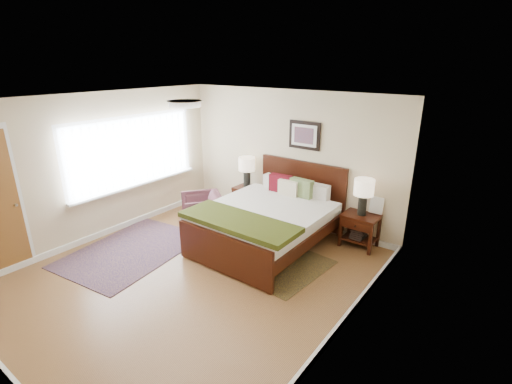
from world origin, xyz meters
TOP-DOWN VIEW (x-y plane):
  - floor at (0.00, 0.00)m, footprint 5.00×5.00m
  - back_wall at (0.00, 2.50)m, footprint 4.50×0.04m
  - left_wall at (-2.25, 0.00)m, footprint 0.04×5.00m
  - right_wall at (2.25, 0.00)m, footprint 0.04×5.00m
  - ceiling at (0.00, 0.00)m, footprint 4.50×5.00m
  - window at (-2.20, 0.70)m, footprint 0.11×2.72m
  - ceil_fixture at (0.00, 0.00)m, footprint 0.44×0.44m
  - bed at (0.35, 1.38)m, footprint 1.87×2.28m
  - wall_art at (0.35, 2.47)m, footprint 0.62×0.05m
  - nightstand_left at (-0.80, 2.25)m, footprint 0.47×0.43m
  - nightstand_right at (1.60, 2.26)m, footprint 0.58×0.43m
  - lamp_left at (-0.80, 2.27)m, footprint 0.32×0.32m
  - lamp_right at (1.60, 2.27)m, footprint 0.32×0.32m
  - armchair at (-1.06, 1.24)m, footprint 0.98×0.99m
  - rug_persian at (-1.35, -0.14)m, footprint 1.79×2.33m
  - rug_navy at (1.06, 0.93)m, footprint 1.00×1.41m

SIDE VIEW (x-z plane):
  - floor at x=0.00m, z-range 0.00..0.00m
  - rug_persian at x=-1.35m, z-range 0.00..0.01m
  - rug_navy at x=1.06m, z-range 0.00..0.01m
  - armchair at x=-1.06m, z-range 0.00..0.65m
  - nightstand_right at x=1.60m, z-range 0.07..0.64m
  - nightstand_left at x=-0.80m, z-range 0.16..0.73m
  - bed at x=0.35m, z-range -0.05..1.18m
  - lamp_left at x=-0.80m, z-range 0.68..1.29m
  - lamp_right at x=1.60m, z-range 0.69..1.30m
  - back_wall at x=0.00m, z-range 0.00..2.50m
  - left_wall at x=-2.25m, z-range 0.00..2.50m
  - right_wall at x=2.25m, z-range 0.00..2.50m
  - window at x=-2.20m, z-range 0.72..2.04m
  - wall_art at x=0.35m, z-range 1.47..1.97m
  - ceil_fixture at x=0.00m, z-range 2.43..2.50m
  - ceiling at x=0.00m, z-range 2.49..2.51m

